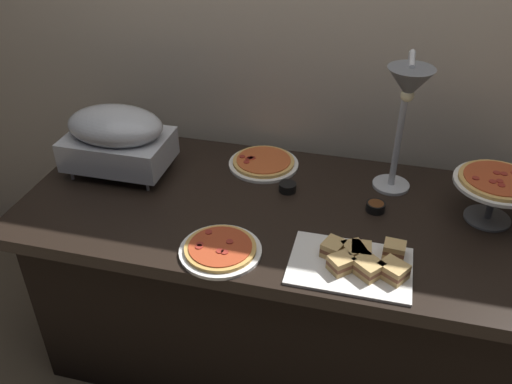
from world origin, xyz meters
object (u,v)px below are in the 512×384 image
pizza_plate_center (263,163)px  sandwich_platter (359,261)px  pizza_plate_front (220,249)px  sauce_cup_far (289,187)px  heat_lamp (407,97)px  sauce_cup_near (376,206)px  chafing_dish (117,137)px  pizza_plate_raised_stand (496,185)px

pizza_plate_center → sandwich_platter: bearing=-50.8°
pizza_plate_front → sauce_cup_far: size_ratio=4.07×
heat_lamp → pizza_plate_front: heat_lamp is taller
pizza_plate_center → sauce_cup_near: 0.51m
chafing_dish → pizza_plate_front: 0.68m
chafing_dish → heat_lamp: (1.05, 0.03, 0.27)m
chafing_dish → heat_lamp: heat_lamp is taller
pizza_plate_raised_stand → sauce_cup_near: 0.41m
pizza_plate_center → pizza_plate_raised_stand: pizza_plate_raised_stand is taller
pizza_plate_front → sandwich_platter: (0.44, 0.04, 0.01)m
pizza_plate_center → sandwich_platter: size_ratio=0.75×
heat_lamp → pizza_plate_raised_stand: size_ratio=1.87×
sauce_cup_near → sauce_cup_far: 0.33m
pizza_plate_front → sauce_cup_far: sauce_cup_far is taller
heat_lamp → sandwich_platter: heat_lamp is taller
sandwich_platter → pizza_plate_center: bearing=129.2°
pizza_plate_center → sauce_cup_near: sauce_cup_near is taller
pizza_plate_raised_stand → sandwich_platter: 0.57m
pizza_plate_front → pizza_plate_raised_stand: size_ratio=0.93×
chafing_dish → pizza_plate_front: chafing_dish is taller
chafing_dish → sandwich_platter: (0.98, -0.35, -0.13)m
sauce_cup_near → pizza_plate_front: bearing=-142.4°
heat_lamp → sauce_cup_far: size_ratio=8.16×
chafing_dish → pizza_plate_raised_stand: (1.39, 0.02, -0.01)m
chafing_dish → pizza_plate_center: chafing_dish is taller
pizza_plate_front → heat_lamp: bearing=39.0°
sauce_cup_far → heat_lamp: bearing=1.3°
pizza_plate_front → pizza_plate_center: 0.57m
pizza_plate_center → sauce_cup_far: 0.21m
sandwich_platter → sauce_cup_near: (0.03, 0.32, -0.01)m
pizza_plate_front → sandwich_platter: 0.44m
chafing_dish → sauce_cup_near: size_ratio=5.81×
pizza_plate_center → heat_lamp: bearing=-16.6°
pizza_plate_front → sauce_cup_near: size_ratio=3.93×
chafing_dish → pizza_plate_center: (0.54, 0.18, -0.14)m
sandwich_platter → sauce_cup_near: sandwich_platter is taller
pizza_plate_center → sauce_cup_near: size_ratio=4.15×
heat_lamp → sauce_cup_far: heat_lamp is taller
pizza_plate_front → sandwich_platter: size_ratio=0.71×
pizza_plate_front → pizza_plate_center: bearing=89.5°
heat_lamp → pizza_plate_raised_stand: 0.44m
pizza_plate_raised_stand → sauce_cup_far: (-0.71, 0.00, -0.12)m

